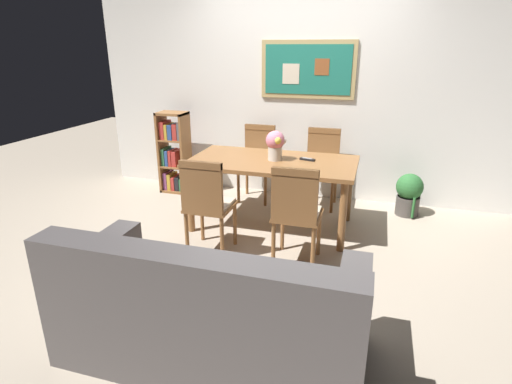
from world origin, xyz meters
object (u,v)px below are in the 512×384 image
object	(u,v)px
dining_chair_far_left	(258,156)
potted_ivy	(409,194)
dining_chair_far_right	(322,161)
bookshelf	(174,154)
leather_couch	(210,314)
flower_vase	(275,144)
dining_table	(272,168)
dining_chair_near_left	(207,199)
dining_chair_near_right	(296,208)
tv_remote	(307,159)

from	to	relation	value
dining_chair_far_left	potted_ivy	xyz separation A→B (m)	(1.79, -0.05, -0.28)
dining_chair_far_right	bookshelf	bearing A→B (deg)	-177.94
leather_couch	potted_ivy	xyz separation A→B (m)	(1.27, 2.74, -0.06)
dining_chair_far_left	flower_vase	distance (m)	0.94
dining_table	dining_chair_near_left	world-z (taller)	dining_chair_near_left
dining_chair_near_right	leather_couch	distance (m)	1.30
tv_remote	leather_couch	bearing A→B (deg)	-95.47
bookshelf	potted_ivy	size ratio (longest dim) A/B	2.16
flower_vase	tv_remote	bearing A→B (deg)	14.00
leather_couch	dining_chair_far_left	bearing A→B (deg)	100.64
dining_chair_near_left	leather_couch	distance (m)	1.36
dining_table	dining_chair_far_left	xyz separation A→B (m)	(-0.39, 0.78, -0.10)
dining_table	dining_chair_far_left	bearing A→B (deg)	116.28
dining_chair_far_right	dining_chair_near_right	distance (m)	1.55
dining_table	leather_couch	world-z (taller)	leather_couch
dining_chair_far_right	dining_table	bearing A→B (deg)	-116.80
dining_chair_near_left	bookshelf	distance (m)	1.86
dining_chair_far_right	potted_ivy	size ratio (longest dim) A/B	1.89
dining_chair_near_right	leather_couch	bearing A→B (deg)	-101.88
dining_table	dining_chair_near_right	bearing A→B (deg)	-62.01
dining_chair_far_right	tv_remote	distance (m)	0.73
dining_chair_near_right	dining_chair_near_left	distance (m)	0.80
dining_chair_near_left	potted_ivy	size ratio (longest dim) A/B	1.89
dining_chair_far_left	leather_couch	bearing A→B (deg)	-79.36
dining_chair_near_left	tv_remote	world-z (taller)	dining_chair_near_left
dining_chair_near_left	tv_remote	size ratio (longest dim) A/B	5.62
dining_chair_far_left	dining_table	bearing A→B (deg)	-63.72
dining_chair_far_right	flower_vase	bearing A→B (deg)	-115.82
dining_chair_far_left	dining_chair_near_right	bearing A→B (deg)	-62.87
dining_chair_far_left	bookshelf	size ratio (longest dim) A/B	0.88
bookshelf	dining_chair_near_right	bearing A→B (deg)	-37.94
dining_chair_near_right	dining_chair_near_left	world-z (taller)	same
dining_chair_far_right	bookshelf	size ratio (longest dim) A/B	0.88
dining_table	tv_remote	xyz separation A→B (m)	(0.34, 0.09, 0.10)
leather_couch	potted_ivy	bearing A→B (deg)	65.25
leather_couch	flower_vase	distance (m)	2.11
leather_couch	tv_remote	size ratio (longest dim) A/B	11.11
leather_couch	tv_remote	world-z (taller)	leather_couch
leather_couch	flower_vase	size ratio (longest dim) A/B	6.02
tv_remote	flower_vase	bearing A→B (deg)	-166.00
potted_ivy	bookshelf	bearing A→B (deg)	-179.86
dining_table	flower_vase	size ratio (longest dim) A/B	5.63
flower_vase	dining_chair_near_left	bearing A→B (deg)	-117.89
dining_chair_near_left	dining_table	bearing A→B (deg)	63.04
dining_chair_far_right	potted_ivy	xyz separation A→B (m)	(1.00, -0.06, -0.28)
dining_table	dining_chair_near_left	xyz separation A→B (m)	(-0.40, -0.78, -0.10)
leather_couch	potted_ivy	size ratio (longest dim) A/B	3.73
dining_table	dining_chair_far_right	xyz separation A→B (m)	(0.40, 0.79, -0.10)
dining_chair_far_right	leather_couch	bearing A→B (deg)	-95.33
dining_chair_far_right	flower_vase	world-z (taller)	flower_vase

